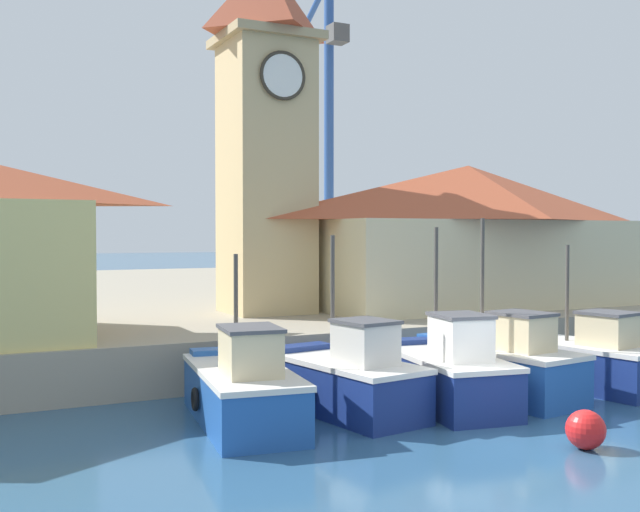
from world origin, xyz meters
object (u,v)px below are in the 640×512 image
mooring_buoy (586,430)px  fishing_boat_center (585,360)px  fishing_boat_left_inner (447,373)px  warehouse_right (468,234)px  fishing_boat_mid_left (499,366)px  clock_tower (266,124)px  port_crane_near (328,170)px  fishing_boat_far_left (242,389)px  fishing_boat_left_outer (347,380)px

mooring_buoy → fishing_boat_center: bearing=44.2°
fishing_boat_center → mooring_buoy: bearing=-135.8°
fishing_boat_left_inner → mooring_buoy: bearing=-86.3°
warehouse_right → mooring_buoy: warehouse_right is taller
fishing_boat_mid_left → warehouse_right: size_ratio=0.36×
fishing_boat_left_inner → clock_tower: 12.31m
fishing_boat_center → mooring_buoy: fishing_boat_center is taller
fishing_boat_mid_left → port_crane_near: size_ratio=0.27×
fishing_boat_far_left → fishing_boat_mid_left: 6.87m
fishing_boat_far_left → fishing_boat_left_outer: 2.53m
fishing_boat_mid_left → warehouse_right: warehouse_right is taller
fishing_boat_center → warehouse_right: size_ratio=0.35×
fishing_boat_mid_left → fishing_boat_center: size_ratio=1.03×
fishing_boat_left_inner → fishing_boat_center: size_ratio=1.02×
fishing_boat_center → warehouse_right: (2.77, 8.69, 3.41)m
fishing_boat_left_outer → warehouse_right: bearing=40.0°
fishing_boat_mid_left → clock_tower: size_ratio=0.33×
fishing_boat_center → fishing_boat_mid_left: bearing=177.2°
fishing_boat_left_outer → fishing_boat_center: 7.17m
fishing_boat_left_outer → clock_tower: bearing=78.8°
fishing_boat_left_outer → fishing_boat_center: fishing_boat_left_outer is taller
fishing_boat_far_left → fishing_boat_mid_left: size_ratio=1.06×
fishing_boat_far_left → mooring_buoy: size_ratio=6.53×
port_crane_near → fishing_boat_far_left: bearing=-121.0°
fishing_boat_mid_left → fishing_boat_left_inner: bearing=-172.3°
port_crane_near → fishing_boat_left_outer: bearing=-116.1°
fishing_boat_center → clock_tower: 13.32m
fishing_boat_left_outer → fishing_boat_center: size_ratio=0.98×
fishing_boat_mid_left → port_crane_near: (7.23, 23.77, 7.05)m
clock_tower → mooring_buoy: bearing=-86.4°
fishing_boat_far_left → port_crane_near: (14.09, 23.41, 7.08)m
fishing_boat_far_left → clock_tower: (4.41, 9.31, 7.30)m
fishing_boat_center → warehouse_right: 9.74m
clock_tower → fishing_boat_left_outer: bearing=-101.2°
clock_tower → mooring_buoy: 16.06m
warehouse_right → fishing_boat_left_inner: bearing=-130.2°
fishing_boat_mid_left → warehouse_right: (5.61, 8.56, 3.37)m
mooring_buoy → port_crane_near: bearing=72.7°
fishing_boat_mid_left → clock_tower: (-2.45, 9.67, 7.28)m
fishing_boat_far_left → fishing_boat_left_inner: 5.07m
port_crane_near → mooring_buoy: 30.44m
fishing_boat_far_left → clock_tower: clock_tower is taller
warehouse_right → fishing_boat_left_outer: bearing=-140.0°
clock_tower → port_crane_near: port_crane_near is taller
fishing_boat_far_left → warehouse_right: warehouse_right is taller
warehouse_right → port_crane_near: 15.74m
port_crane_near → mooring_buoy: port_crane_near is taller
clock_tower → fishing_boat_far_left: bearing=-115.3°
fishing_boat_far_left → warehouse_right: bearing=33.3°
fishing_boat_left_inner → mooring_buoy: size_ratio=6.08×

